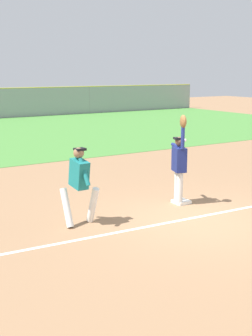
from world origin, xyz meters
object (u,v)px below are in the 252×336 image
at_px(parked_car_green, 59,103).
at_px(first_base, 181,202).
at_px(fielder, 179,161).
at_px(runner, 79,181).
at_px(baseball, 185,140).

bearing_deg(parked_car_green, first_base, -110.33).
bearing_deg(fielder, first_base, -147.07).
distance_m(fielder, runner, 2.82).
xyz_separation_m(fielder, parked_car_green, (8.33, 26.20, -0.45)).
bearing_deg(first_base, runner, -177.45).
height_order(first_base, fielder, fielder).
bearing_deg(runner, baseball, -4.09).
xyz_separation_m(fielder, runner, (-2.81, -0.10, -0.12)).
height_order(first_base, baseball, baseball).
xyz_separation_m(baseball, parked_car_green, (8.27, 26.32, -0.97)).
relative_size(first_base, fielder, 0.17).
xyz_separation_m(runner, parked_car_green, (11.14, 26.30, -0.32)).
height_order(runner, parked_car_green, runner).
bearing_deg(parked_car_green, baseball, -110.35).
height_order(first_base, runner, runner).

